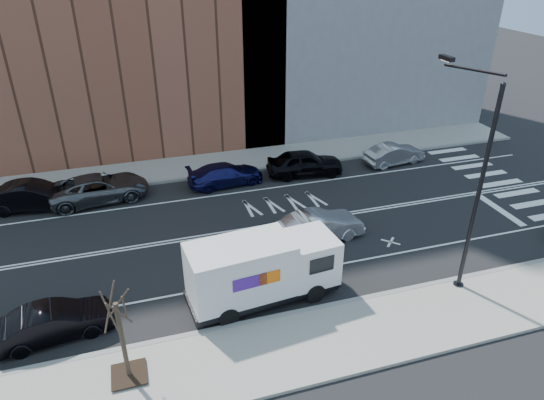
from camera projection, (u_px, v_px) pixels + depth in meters
ground at (259, 228)px, 25.70m from camera, size 120.00×120.00×0.00m
sidewalk_near at (322, 342)px, 18.24m from camera, size 44.00×3.60×0.15m
sidewalk_far at (224, 163)px, 33.09m from camera, size 44.00×3.60×0.15m
curb_near at (305, 311)px, 19.75m from camera, size 44.00×0.25×0.17m
curb_far at (230, 173)px, 31.56m from camera, size 44.00×0.25×0.17m
crosswalk at (508, 188)px, 29.84m from camera, size 3.00×14.00×0.01m
road_markings at (259, 228)px, 25.69m from camera, size 40.00×8.60×0.01m
streetlight at (473, 178)px, 19.29m from camera, size 0.44×4.02×9.34m
street_tree at (124, 348)px, 16.11m from camera, size 1.20×1.20×3.75m
fedex_van at (262, 269)px, 19.89m from camera, size 6.53×2.76×2.90m
far_parked_b at (34, 196)px, 27.15m from camera, size 5.06×2.36×1.60m
far_parked_c at (99, 188)px, 28.11m from camera, size 5.85×3.21×1.55m
far_parked_d at (225, 174)px, 30.00m from camera, size 4.83×2.31×1.36m
far_parked_e at (305, 163)px, 31.19m from camera, size 5.06×2.49×1.66m
far_parked_f at (394, 154)px, 32.85m from camera, size 4.37×2.00×1.39m
driving_sedan at (318, 227)px, 24.29m from camera, size 4.83×2.23×1.54m
near_parked_rear_a at (55, 322)px, 18.30m from camera, size 4.35×2.01×1.38m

